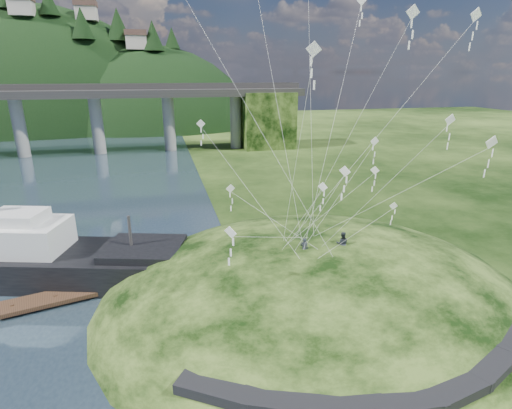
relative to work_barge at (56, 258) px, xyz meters
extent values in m
plane|color=black|center=(12.88, -10.27, -2.04)|extent=(320.00, 320.00, 0.00)
ellipsoid|color=black|center=(20.88, -8.27, -3.54)|extent=(36.00, 32.00, 13.00)
cube|color=black|center=(11.38, -18.27, -0.02)|extent=(4.32, 3.62, 0.71)
cube|color=black|center=(14.38, -19.92, 0.05)|extent=(4.10, 2.97, 0.61)
cube|color=black|center=(17.38, -20.92, 0.04)|extent=(3.85, 2.37, 0.62)
cube|color=black|center=(20.38, -21.37, -0.01)|extent=(3.62, 1.83, 0.66)
cube|color=black|center=(23.38, -21.17, 0.00)|extent=(3.82, 2.27, 0.68)
cube|color=black|center=(26.38, -20.22, 0.10)|extent=(4.11, 2.97, 0.71)
cylinder|color=gray|center=(-19.12, 59.73, 4.46)|extent=(2.60, 2.60, 13.00)
cylinder|color=gray|center=(-3.62, 59.73, 4.46)|extent=(2.60, 2.60, 13.00)
cylinder|color=gray|center=(11.88, 59.73, 4.46)|extent=(2.60, 2.60, 13.00)
cylinder|color=gray|center=(27.38, 59.73, 4.46)|extent=(2.60, 2.60, 13.00)
cube|color=black|center=(34.88, 59.73, 4.46)|extent=(12.00, 11.00, 13.00)
ellipsoid|color=black|center=(-27.12, 115.73, -8.04)|extent=(96.00, 68.00, 88.00)
ellipsoid|color=black|center=(7.88, 107.73, -12.04)|extent=(76.00, 56.00, 72.00)
cone|color=black|center=(-18.52, 101.77, 34.63)|extent=(5.83, 5.83, 7.67)
cone|color=black|center=(-9.57, 96.82, 28.54)|extent=(6.47, 6.47, 8.51)
cone|color=black|center=(-0.34, 103.72, 29.19)|extent=(7.13, 7.13, 9.38)
cone|color=black|center=(9.76, 98.77, 25.83)|extent=(6.56, 6.56, 8.63)
cone|color=black|center=(15.65, 104.36, 25.64)|extent=(4.88, 4.88, 6.42)
cube|color=beige|center=(-25.12, 99.73, 32.24)|extent=(6.00, 5.00, 4.00)
cube|color=beige|center=(-9.12, 105.73, 32.14)|extent=(6.00, 5.00, 4.00)
cube|color=brown|center=(-9.12, 105.73, 34.84)|extent=(6.40, 5.40, 1.60)
cube|color=beige|center=(4.88, 99.73, 23.84)|extent=(6.00, 5.00, 4.00)
cube|color=brown|center=(4.88, 99.73, 26.54)|extent=(6.40, 5.40, 1.60)
cube|color=black|center=(0.40, -0.11, -0.67)|extent=(24.15, 12.56, 2.75)
cube|color=silver|center=(-2.65, 0.77, 1.77)|extent=(8.42, 6.53, 2.97)
cube|color=silver|center=(-2.65, 0.77, 3.57)|extent=(4.95, 4.23, 1.27)
cube|color=black|center=(7.52, -2.17, 1.03)|extent=(7.57, 6.85, 0.64)
cylinder|color=#2D2B2B|center=(6.51, -1.88, 2.41)|extent=(0.25, 0.25, 3.18)
cube|color=#342015|center=(3.45, -3.36, -1.60)|extent=(13.95, 5.54, 0.35)
cylinder|color=#342015|center=(-2.29, -4.83, -1.85)|extent=(0.30, 0.30, 0.99)
cylinder|color=#342015|center=(0.58, -4.09, -1.85)|extent=(0.30, 0.30, 0.99)
cylinder|color=#342015|center=(3.45, -3.36, -1.85)|extent=(0.30, 0.30, 0.99)
cylinder|color=#342015|center=(6.33, -2.62, -1.85)|extent=(0.30, 0.30, 0.99)
cylinder|color=#342015|center=(9.20, -1.89, -1.85)|extent=(0.30, 0.30, 0.99)
imported|color=#272C34|center=(19.37, -9.22, 3.75)|extent=(0.72, 0.63, 1.66)
imported|color=#272C34|center=(22.50, -9.05, 3.87)|extent=(1.13, 1.02, 1.89)
cube|color=white|center=(24.52, -11.83, 18.71)|extent=(0.86, 0.23, 0.85)
cube|color=white|center=(24.52, -11.83, 18.10)|extent=(0.11, 0.04, 0.50)
cube|color=white|center=(24.52, -11.83, 17.49)|extent=(0.11, 0.04, 0.50)
cube|color=white|center=(24.52, -11.83, 16.88)|extent=(0.11, 0.04, 0.50)
cube|color=white|center=(17.86, -13.31, 16.52)|extent=(0.86, 0.26, 0.85)
cube|color=white|center=(17.86, -13.31, 15.91)|extent=(0.11, 0.03, 0.50)
cube|color=white|center=(17.86, -13.31, 15.30)|extent=(0.11, 0.03, 0.50)
cube|color=white|center=(17.86, -13.31, 14.69)|extent=(0.11, 0.03, 0.50)
cube|color=white|center=(29.21, -11.45, 18.74)|extent=(0.87, 0.27, 0.85)
cube|color=white|center=(29.21, -11.45, 18.13)|extent=(0.11, 0.06, 0.51)
cube|color=white|center=(29.21, -11.45, 17.51)|extent=(0.11, 0.06, 0.51)
cube|color=white|center=(29.21, -11.45, 16.89)|extent=(0.11, 0.06, 0.51)
cube|color=white|center=(29.25, -1.31, 6.48)|extent=(0.66, 0.63, 0.86)
cube|color=white|center=(29.25, -1.31, 5.87)|extent=(0.11, 0.08, 0.50)
cube|color=white|center=(29.25, -1.31, 5.25)|extent=(0.11, 0.08, 0.50)
cube|color=white|center=(29.25, -1.31, 4.64)|extent=(0.11, 0.08, 0.50)
cube|color=white|center=(28.74, -14.95, 11.39)|extent=(0.89, 0.33, 0.86)
cube|color=white|center=(28.74, -14.95, 10.76)|extent=(0.12, 0.06, 0.52)
cube|color=white|center=(28.74, -14.95, 10.13)|extent=(0.12, 0.06, 0.52)
cube|color=white|center=(28.74, -14.95, 9.50)|extent=(0.12, 0.06, 0.52)
cube|color=white|center=(21.03, -11.58, 9.26)|extent=(0.52, 0.67, 0.79)
cube|color=white|center=(21.03, -11.58, 8.69)|extent=(0.10, 0.08, 0.47)
cube|color=white|center=(21.03, -11.58, 8.12)|extent=(0.10, 0.08, 0.47)
cube|color=white|center=(21.03, -11.58, 7.55)|extent=(0.10, 0.08, 0.47)
cube|color=white|center=(13.22, -12.90, 6.29)|extent=(0.64, 0.68, 0.87)
cube|color=white|center=(13.22, -12.90, 5.66)|extent=(0.11, 0.08, 0.52)
cube|color=white|center=(13.22, -12.90, 5.03)|extent=(0.11, 0.08, 0.52)
cube|color=white|center=(13.22, -12.90, 4.40)|extent=(0.11, 0.08, 0.52)
cube|color=white|center=(27.25, 0.07, 21.23)|extent=(0.66, 0.62, 0.86)
cube|color=white|center=(27.25, 0.07, 20.61)|extent=(0.11, 0.08, 0.50)
cube|color=white|center=(27.25, 0.07, 20.00)|extent=(0.11, 0.08, 0.50)
cube|color=white|center=(27.25, 0.07, 19.38)|extent=(0.11, 0.08, 0.50)
cube|color=white|center=(25.60, -15.00, 12.80)|extent=(0.70, 0.22, 0.68)
cube|color=white|center=(25.60, -15.00, 12.31)|extent=(0.09, 0.05, 0.40)
cube|color=white|center=(25.60, -15.00, 11.82)|extent=(0.09, 0.05, 0.40)
cube|color=white|center=(25.60, -15.00, 11.33)|extent=(0.09, 0.05, 0.40)
cube|color=white|center=(20.14, -10.23, 7.90)|extent=(0.52, 0.53, 0.71)
cube|color=white|center=(20.14, -10.23, 7.40)|extent=(0.08, 0.07, 0.41)
cube|color=white|center=(20.14, -10.23, 6.90)|extent=(0.08, 0.07, 0.41)
cube|color=white|center=(20.14, -10.23, 6.40)|extent=(0.08, 0.07, 0.41)
cube|color=white|center=(27.86, -3.19, 9.60)|extent=(0.84, 0.17, 0.84)
cube|color=white|center=(27.86, -3.19, 9.01)|extent=(0.11, 0.04, 0.49)
cube|color=white|center=(27.86, -3.19, 8.41)|extent=(0.11, 0.04, 0.49)
cube|color=white|center=(27.86, -3.19, 7.82)|extent=(0.11, 0.04, 0.49)
cube|color=white|center=(27.70, -7.34, 4.99)|extent=(0.70, 0.17, 0.69)
cube|color=white|center=(27.70, -7.34, 4.50)|extent=(0.09, 0.02, 0.41)
cube|color=white|center=(27.70, -7.34, 4.00)|extent=(0.09, 0.02, 0.41)
cube|color=white|center=(27.70, -7.34, 3.51)|extent=(0.09, 0.02, 0.41)
cube|color=white|center=(13.01, -0.29, 11.20)|extent=(0.76, 0.19, 0.76)
cube|color=white|center=(13.01, -0.29, 10.66)|extent=(0.10, 0.02, 0.44)
cube|color=white|center=(13.01, -0.29, 10.12)|extent=(0.10, 0.02, 0.44)
cube|color=white|center=(13.01, -0.29, 9.58)|extent=(0.10, 0.02, 0.44)
cube|color=white|center=(15.12, -2.23, 5.89)|extent=(0.82, 0.22, 0.82)
cube|color=white|center=(15.12, -2.23, 5.30)|extent=(0.11, 0.06, 0.48)
cube|color=white|center=(15.12, -2.23, 4.71)|extent=(0.11, 0.06, 0.48)
cube|color=white|center=(15.12, -2.23, 4.12)|extent=(0.11, 0.06, 0.48)
camera|label=1|loc=(9.53, -34.68, 15.36)|focal=28.00mm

